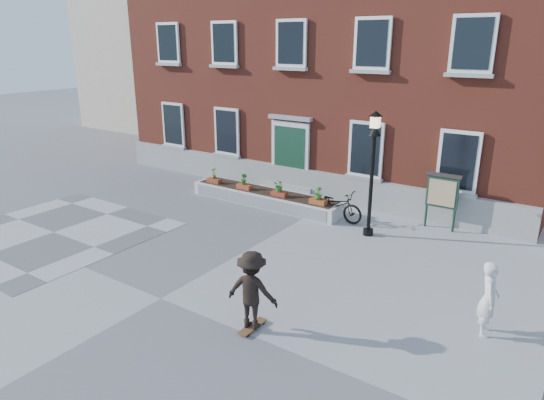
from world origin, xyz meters
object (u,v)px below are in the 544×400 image
Objects in this scene: lamp_post at (373,157)px; skateboarder at (252,290)px; bicycle at (335,205)px; notice_board at (442,192)px; bystander at (489,299)px.

lamp_post reaches higher than skateboarder.
skateboarder reaches higher than bicycle.
bicycle is 1.09× the size of notice_board.
notice_board is (-2.56, 5.48, 0.44)m from bystander.
bystander is at bearing -64.99° from notice_board.
bystander is 6.07m from notice_board.
bystander is at bearing -40.96° from lamp_post.
lamp_post is at bearing 35.51° from bystander.
bicycle is at bearing 39.57° from bystander.
notice_board reaches higher than skateboarder.
skateboarder is (1.64, -6.98, 0.40)m from bicycle.
lamp_post is 2.78m from notice_board.
bystander is 4.91m from skateboarder.
lamp_post is at bearing 91.19° from skateboarder.
notice_board is 8.29m from skateboarder.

